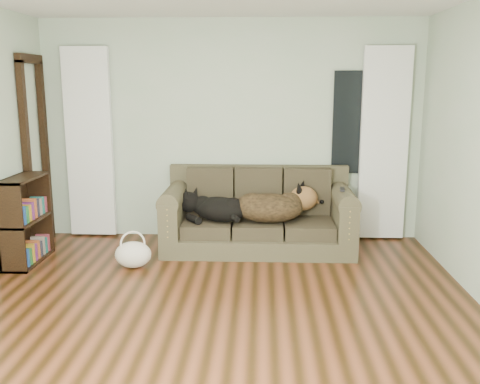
{
  "coord_description": "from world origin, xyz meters",
  "views": [
    {
      "loc": [
        0.37,
        -3.89,
        1.88
      ],
      "look_at": [
        0.14,
        1.6,
        0.74
      ],
      "focal_mm": 40.0,
      "sensor_mm": 36.0,
      "label": 1
    }
  ],
  "objects_px": {
    "dog_black_lab": "(216,209)",
    "tote_bag": "(133,252)",
    "dog_shepherd": "(273,209)",
    "bookshelf": "(25,216)",
    "sofa": "(258,210)"
  },
  "relations": [
    {
      "from": "dog_black_lab",
      "to": "tote_bag",
      "type": "xyz_separation_m",
      "value": [
        -0.8,
        -0.61,
        -0.32
      ]
    },
    {
      "from": "dog_shepherd",
      "to": "bookshelf",
      "type": "height_order",
      "value": "bookshelf"
    },
    {
      "from": "tote_bag",
      "to": "dog_black_lab",
      "type": "bearing_deg",
      "value": 37.24
    },
    {
      "from": "tote_bag",
      "to": "bookshelf",
      "type": "distance_m",
      "value": 1.2
    },
    {
      "from": "sofa",
      "to": "dog_shepherd",
      "type": "xyz_separation_m",
      "value": [
        0.17,
        -0.08,
        0.04
      ]
    },
    {
      "from": "dog_black_lab",
      "to": "bookshelf",
      "type": "xyz_separation_m",
      "value": [
        -1.95,
        -0.49,
        0.02
      ]
    },
    {
      "from": "dog_shepherd",
      "to": "tote_bag",
      "type": "distance_m",
      "value": 1.6
    },
    {
      "from": "sofa",
      "to": "dog_shepherd",
      "type": "distance_m",
      "value": 0.19
    },
    {
      "from": "tote_bag",
      "to": "bookshelf",
      "type": "bearing_deg",
      "value": 173.84
    },
    {
      "from": "bookshelf",
      "to": "dog_shepherd",
      "type": "bearing_deg",
      "value": 9.54
    },
    {
      "from": "sofa",
      "to": "bookshelf",
      "type": "bearing_deg",
      "value": -166.91
    },
    {
      "from": "dog_shepherd",
      "to": "tote_bag",
      "type": "height_order",
      "value": "dog_shepherd"
    },
    {
      "from": "sofa",
      "to": "bookshelf",
      "type": "xyz_separation_m",
      "value": [
        -2.42,
        -0.56,
        0.05
      ]
    },
    {
      "from": "sofa",
      "to": "dog_black_lab",
      "type": "distance_m",
      "value": 0.48
    },
    {
      "from": "sofa",
      "to": "dog_shepherd",
      "type": "relative_size",
      "value": 2.7
    }
  ]
}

